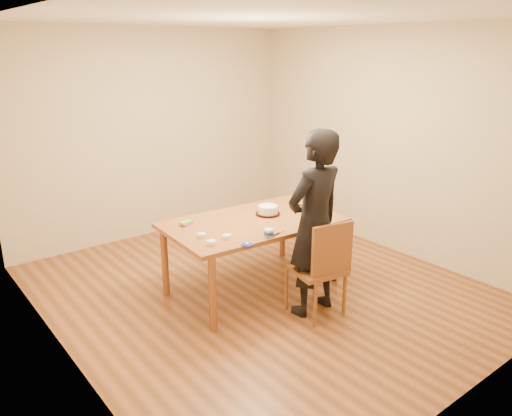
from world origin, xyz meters
TOP-DOWN VIEW (x-y plane):
  - room_shell at (0.00, 0.34)m, footprint 4.00×4.50m
  - dining_table at (-0.04, 0.08)m, footprint 1.84×1.16m
  - dining_chair at (0.11, -0.70)m, footprint 0.54×0.54m
  - cake_plate at (0.21, 0.13)m, footprint 0.26×0.26m
  - cake at (0.21, 0.13)m, footprint 0.21×0.21m
  - frosting_dome at (0.21, 0.13)m, footprint 0.21×0.21m
  - frosting_tub at (-0.20, -0.37)m, footprint 0.08×0.08m
  - frosting_lid at (-0.49, -0.41)m, footprint 0.11×0.11m
  - frosting_dollop at (-0.49, -0.41)m, footprint 0.04×0.04m
  - ramekin_green at (-0.54, -0.17)m, footprint 0.08×0.08m
  - ramekin_yellow at (-0.70, 0.01)m, footprint 0.08×0.08m
  - ramekin_multi at (-0.73, -0.21)m, footprint 0.08×0.08m
  - candy_box_pink at (-0.64, 0.38)m, footprint 0.13×0.10m
  - candy_box_green at (-0.64, 0.39)m, footprint 0.15×0.10m
  - spatula at (-0.15, -0.38)m, footprint 0.18×0.05m
  - person at (0.11, -0.65)m, footprint 0.67×0.46m

SIDE VIEW (x-z plane):
  - dining_chair at x=0.11m, z-range 0.43..0.47m
  - dining_table at x=-0.04m, z-range 0.71..0.75m
  - spatula at x=-0.15m, z-range 0.75..0.76m
  - frosting_lid at x=-0.49m, z-range 0.75..0.76m
  - candy_box_pink at x=-0.64m, z-range 0.75..0.77m
  - cake_plate at x=0.21m, z-range 0.75..0.77m
  - frosting_dollop at x=-0.49m, z-range 0.76..0.78m
  - ramekin_yellow at x=-0.70m, z-range 0.75..0.79m
  - ramekin_green at x=-0.54m, z-range 0.75..0.79m
  - ramekin_multi at x=-0.73m, z-range 0.75..0.79m
  - candy_box_green at x=-0.64m, z-range 0.77..0.79m
  - frosting_tub at x=-0.20m, z-range 0.75..0.83m
  - cake at x=0.21m, z-range 0.77..0.84m
  - frosting_dome at x=0.21m, z-range 0.84..0.87m
  - person at x=0.11m, z-range 0.00..1.77m
  - room_shell at x=0.00m, z-range 0.00..2.70m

